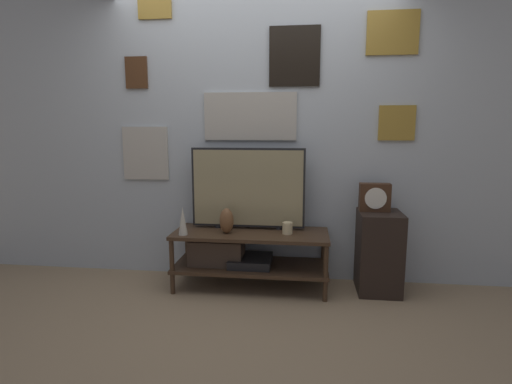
# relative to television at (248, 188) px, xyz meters

# --- Properties ---
(ground_plane) EXTENTS (12.00, 12.00, 0.00)m
(ground_plane) POSITION_rel_television_xyz_m (0.04, -0.40, -0.86)
(ground_plane) COLOR #997F60
(wall_back) EXTENTS (6.40, 0.08, 2.70)m
(wall_back) POSITION_rel_television_xyz_m (0.04, 0.19, 0.50)
(wall_back) COLOR #B2BCC6
(wall_back) RESTS_ON ground_plane
(media_console) EXTENTS (1.33, 0.50, 0.50)m
(media_console) POSITION_rel_television_xyz_m (-0.07, -0.11, -0.55)
(media_console) COLOR #422D1E
(media_console) RESTS_ON ground_plane
(television) EXTENTS (1.00, 0.05, 0.72)m
(television) POSITION_rel_television_xyz_m (0.00, 0.00, 0.00)
(television) COLOR black
(television) RESTS_ON media_console
(vase_slim_bronze) EXTENTS (0.08, 0.08, 0.24)m
(vase_slim_bronze) POSITION_rel_television_xyz_m (-0.51, -0.27, -0.25)
(vase_slim_bronze) COLOR beige
(vase_slim_bronze) RESTS_ON media_console
(vase_urn_stoneware) EXTENTS (0.12, 0.11, 0.22)m
(vase_urn_stoneware) POSITION_rel_television_xyz_m (-0.16, -0.17, -0.26)
(vase_urn_stoneware) COLOR brown
(vase_urn_stoneware) RESTS_ON media_console
(candle_jar) EXTENTS (0.09, 0.09, 0.10)m
(candle_jar) POSITION_rel_television_xyz_m (0.36, -0.13, -0.32)
(candle_jar) COLOR beige
(candle_jar) RESTS_ON media_console
(side_table) EXTENTS (0.35, 0.40, 0.69)m
(side_table) POSITION_rel_television_xyz_m (1.13, -0.06, -0.52)
(side_table) COLOR black
(side_table) RESTS_ON ground_plane
(mantel_clock) EXTENTS (0.25, 0.11, 0.24)m
(mantel_clock) POSITION_rel_television_xyz_m (1.08, -0.02, -0.06)
(mantel_clock) COLOR #422819
(mantel_clock) RESTS_ON side_table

